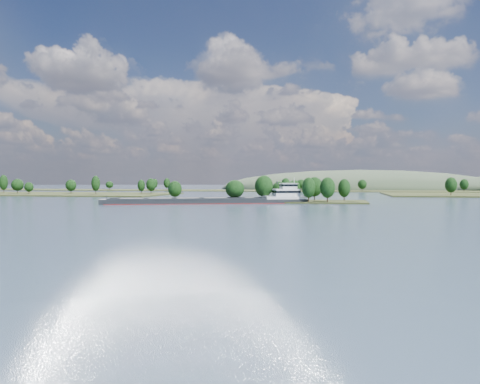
# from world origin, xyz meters

# --- Properties ---
(ground) EXTENTS (1800.00, 1800.00, 0.00)m
(ground) POSITION_xyz_m (0.00, 120.00, 0.00)
(ground) COLOR #314355
(ground) RESTS_ON ground
(tree_island) EXTENTS (100.00, 31.09, 13.45)m
(tree_island) POSITION_xyz_m (4.92, 178.44, 3.85)
(tree_island) COLOR #293015
(tree_island) RESTS_ON ground
(back_shoreline) EXTENTS (900.00, 60.00, 15.07)m
(back_shoreline) POSITION_xyz_m (9.35, 399.81, 0.66)
(back_shoreline) COLOR #293015
(back_shoreline) RESTS_ON ground
(hill_west) EXTENTS (320.00, 160.00, 44.00)m
(hill_west) POSITION_xyz_m (60.00, 500.00, 0.00)
(hill_west) COLOR #384731
(hill_west) RESTS_ON ground
(cargo_barge) EXTENTS (90.71, 42.44, 12.54)m
(cargo_barge) POSITION_xyz_m (-15.84, 160.45, 1.58)
(cargo_barge) COLOR black
(cargo_barge) RESTS_ON ground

